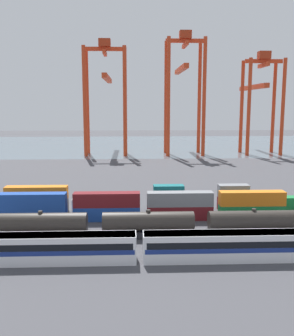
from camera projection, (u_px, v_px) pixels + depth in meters
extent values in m
plane|color=#424247|center=(160.00, 177.00, 113.98)|extent=(420.00, 420.00, 0.00)
cube|color=slate|center=(147.00, 145.00, 206.38)|extent=(400.00, 110.00, 0.01)
cube|color=silver|center=(56.00, 249.00, 51.82)|extent=(21.49, 3.10, 3.90)
cube|color=navy|center=(56.00, 249.00, 51.83)|extent=(21.06, 3.14, 0.64)
cube|color=black|center=(56.00, 244.00, 51.71)|extent=(20.63, 3.13, 0.90)
cube|color=slate|center=(56.00, 236.00, 51.53)|extent=(21.28, 2.85, 0.36)
cube|color=silver|center=(222.00, 246.00, 52.69)|extent=(21.49, 3.10, 3.90)
cube|color=navy|center=(222.00, 247.00, 52.70)|extent=(21.06, 3.14, 0.64)
cube|color=black|center=(222.00, 241.00, 52.58)|extent=(20.63, 3.13, 0.90)
cube|color=slate|center=(222.00, 234.00, 52.40)|extent=(21.28, 2.85, 0.36)
cube|color=#232326|center=(41.00, 235.00, 61.43)|extent=(14.56, 2.50, 1.10)
cylinder|color=#2D2823|center=(41.00, 222.00, 61.10)|extent=(14.56, 3.04, 3.04)
cylinder|color=#2D2823|center=(40.00, 212.00, 60.82)|extent=(0.70, 0.70, 0.36)
cube|color=#232326|center=(148.00, 234.00, 62.09)|extent=(14.56, 2.50, 1.10)
cylinder|color=#2D2823|center=(148.00, 221.00, 61.76)|extent=(14.56, 3.04, 3.04)
cylinder|color=#2D2823|center=(148.00, 211.00, 61.48)|extent=(0.70, 0.70, 0.36)
cube|color=#232326|center=(253.00, 232.00, 62.75)|extent=(14.56, 2.50, 1.10)
cylinder|color=#2D2823|center=(253.00, 220.00, 62.42)|extent=(14.56, 3.04, 3.04)
cylinder|color=#2D2823|center=(254.00, 210.00, 62.15)|extent=(0.70, 0.70, 0.36)
cube|color=#1C4299|center=(33.00, 214.00, 70.50)|extent=(12.10, 2.44, 2.60)
cube|color=#1C4299|center=(33.00, 200.00, 70.08)|extent=(12.10, 2.44, 2.60)
cube|color=#1C4299|center=(107.00, 213.00, 71.02)|extent=(12.10, 2.44, 2.60)
cube|color=maroon|center=(107.00, 200.00, 70.60)|extent=(12.10, 2.44, 2.60)
cube|color=maroon|center=(180.00, 213.00, 71.54)|extent=(12.10, 2.44, 2.60)
cube|color=slate|center=(180.00, 199.00, 71.12)|extent=(12.10, 2.44, 2.60)
cube|color=#197538|center=(251.00, 212.00, 72.06)|extent=(12.10, 2.44, 2.60)
cube|color=orange|center=(252.00, 198.00, 71.64)|extent=(12.10, 2.44, 2.60)
cube|color=slate|center=(37.00, 206.00, 76.48)|extent=(12.10, 2.44, 2.60)
cube|color=orange|center=(36.00, 193.00, 76.06)|extent=(12.10, 2.44, 2.60)
cube|color=silver|center=(103.00, 205.00, 76.98)|extent=(12.10, 2.44, 2.60)
cube|color=#146066|center=(169.00, 204.00, 77.49)|extent=(6.04, 2.44, 2.60)
cube|color=#146066|center=(169.00, 192.00, 77.07)|extent=(6.04, 2.44, 2.60)
cube|color=maroon|center=(233.00, 204.00, 78.00)|extent=(6.04, 2.44, 2.60)
cube|color=slate|center=(233.00, 191.00, 77.58)|extent=(6.04, 2.44, 2.60)
cylinder|color=red|center=(85.00, 102.00, 156.70)|extent=(1.50, 1.50, 44.39)
cylinder|color=red|center=(125.00, 102.00, 157.33)|extent=(1.50, 1.50, 44.39)
cylinder|color=red|center=(87.00, 102.00, 165.91)|extent=(1.50, 1.50, 44.39)
cylinder|color=red|center=(125.00, 102.00, 166.54)|extent=(1.50, 1.50, 44.39)
cube|color=red|center=(105.00, 49.00, 158.17)|extent=(17.86, 1.20, 1.60)
cube|color=red|center=(105.00, 53.00, 158.43)|extent=(1.20, 10.94, 1.60)
cube|color=red|center=(107.00, 79.00, 174.38)|extent=(2.00, 41.88, 2.00)
cube|color=#9F2C14|center=(105.00, 43.00, 157.78)|extent=(4.80, 4.00, 3.20)
cylinder|color=red|center=(168.00, 98.00, 156.80)|extent=(1.50, 1.50, 47.82)
cylinder|color=red|center=(204.00, 98.00, 157.37)|extent=(1.50, 1.50, 47.82)
cylinder|color=red|center=(166.00, 98.00, 167.89)|extent=(1.50, 1.50, 47.82)
cylinder|color=red|center=(199.00, 98.00, 168.46)|extent=(1.50, 1.50, 47.82)
cube|color=red|center=(185.00, 41.00, 158.90)|extent=(16.21, 1.20, 1.60)
cube|color=red|center=(185.00, 45.00, 159.16)|extent=(1.20, 12.85, 1.60)
cube|color=red|center=(181.00, 69.00, 172.51)|extent=(2.00, 34.61, 2.00)
cube|color=#9F2C14|center=(185.00, 35.00, 158.51)|extent=(4.80, 4.00, 3.20)
cylinder|color=red|center=(249.00, 108.00, 159.07)|extent=(1.50, 1.50, 39.81)
cylinder|color=red|center=(283.00, 108.00, 159.62)|extent=(1.50, 1.50, 39.81)
cylinder|color=red|center=(242.00, 107.00, 169.51)|extent=(1.50, 1.50, 39.81)
cylinder|color=red|center=(274.00, 107.00, 170.06)|extent=(1.50, 1.50, 39.81)
cube|color=red|center=(264.00, 61.00, 161.48)|extent=(15.80, 1.20, 1.60)
cube|color=red|center=(264.00, 65.00, 161.74)|extent=(1.20, 12.19, 1.60)
cube|color=red|center=(253.00, 87.00, 176.13)|extent=(2.00, 37.71, 2.00)
cube|color=#9F2C14|center=(264.00, 55.00, 161.10)|extent=(4.80, 4.00, 3.20)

